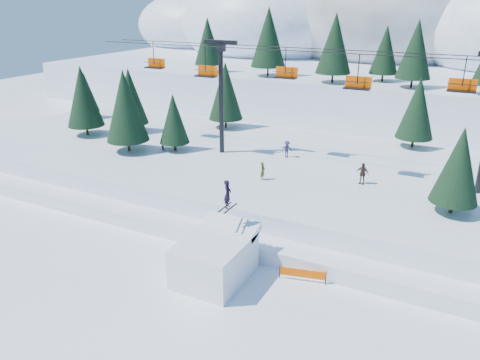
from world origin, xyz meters
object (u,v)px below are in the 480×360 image
at_px(jump_kicker, 215,257).
at_px(banner_near, 303,274).
at_px(chairlift, 335,89).
at_px(banner_far, 397,280).

bearing_deg(jump_kicker, banner_near, 22.08).
height_order(chairlift, banner_far, chairlift).
bearing_deg(banner_far, jump_kicker, -158.93).
relative_size(banner_near, banner_far, 1.00).
xyz_separation_m(jump_kicker, banner_near, (4.94, 2.01, -0.86)).
bearing_deg(jump_kicker, banner_far, 21.07).
height_order(banner_near, banner_far, same).
bearing_deg(chairlift, banner_far, -56.12).
xyz_separation_m(jump_kicker, banner_far, (10.17, 3.92, -0.86)).
distance_m(banner_near, banner_far, 5.57).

